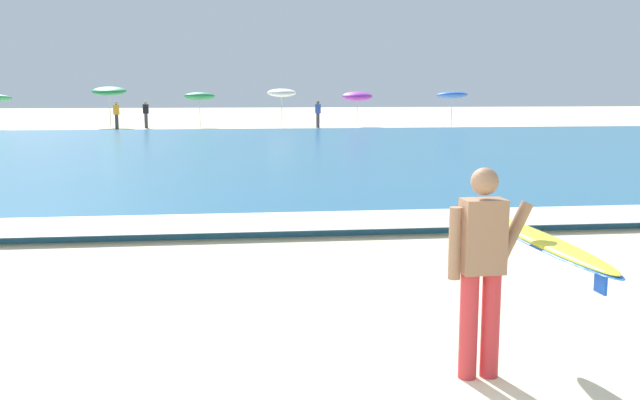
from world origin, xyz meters
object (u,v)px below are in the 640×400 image
Objects in this scene: beachgoer_near_row_left at (116,114)px; beachgoer_near_row_right at (146,114)px; beach_umbrella_1 at (109,91)px; beachgoer_near_row_mid at (318,113)px; beach_umbrella_4 at (357,96)px; beach_umbrella_5 at (452,95)px; beach_umbrella_2 at (199,96)px; beach_umbrella_3 at (282,93)px; surfer_with_board at (509,254)px.

beachgoer_near_row_left is 1.00× the size of beachgoer_near_row_right.
beach_umbrella_1 is 1.56× the size of beachgoer_near_row_mid.
beach_umbrella_5 reaches higher than beach_umbrella_4.
beach_umbrella_4 is at bearing 6.53° from beachgoer_near_row_left.
beach_umbrella_2 is at bearing 5.24° from beachgoer_near_row_right.
beach_umbrella_4 is at bearing 13.53° from beach_umbrella_3.
beach_umbrella_2 is (-4.06, 37.75, 0.80)m from surfer_with_board.
beach_umbrella_4 reaches higher than surfer_with_board.
beachgoer_near_row_left is at bearing -176.76° from beach_umbrella_5.
beach_umbrella_2 is 15.24m from beach_umbrella_5.
beachgoer_near_row_right is at bearing 175.01° from beach_umbrella_3.
beach_umbrella_2 is 0.98× the size of beach_umbrella_5.
beach_umbrella_5 is (5.78, -0.49, 0.07)m from beach_umbrella_4.
beachgoer_near_row_right is at bearing 38.16° from beachgoer_near_row_left.
beach_umbrella_2 reaches higher than beachgoer_near_row_mid.
beachgoer_near_row_left is at bearing -177.05° from beach_umbrella_3.
beach_umbrella_4 is 1.35× the size of beachgoer_near_row_mid.
beachgoer_near_row_right is (-3.10, -0.28, -0.98)m from beach_umbrella_2.
beachgoer_near_row_mid is at bearing -9.86° from beach_umbrella_1.
surfer_with_board is at bearing -83.86° from beach_umbrella_2.
surfer_with_board reaches higher than beachgoer_near_row_mid.
beach_umbrella_4 is 1.35× the size of beachgoer_near_row_left.
beachgoer_near_row_mid is at bearing -153.78° from beach_umbrella_4.
beachgoer_near_row_left is 1.00× the size of beachgoer_near_row_mid.
beachgoer_near_row_left and beachgoer_near_row_right have the same top height.
beach_umbrella_5 is at bearing 73.37° from surfer_with_board.
beach_umbrella_1 is 1.56× the size of beachgoer_near_row_right.
surfer_with_board is 37.31m from beachgoer_near_row_left.
beach_umbrella_4 is 1.35× the size of beachgoer_near_row_right.
beachgoer_near_row_left is at bearing -141.84° from beachgoer_near_row_right.
surfer_with_board is at bearing -91.13° from beach_umbrella_3.
beach_umbrella_5 is at bearing 3.24° from beachgoer_near_row_left.
beachgoer_near_row_mid is at bearing -4.71° from beachgoer_near_row_right.
beach_umbrella_5 reaches higher than beachgoer_near_row_mid.
beach_umbrella_3 reaches higher than beach_umbrella_4.
beach_umbrella_4 is 0.99× the size of beach_umbrella_5.
beachgoer_near_row_right is at bearing -174.76° from beach_umbrella_2.
beach_umbrella_2 is 3.26m from beachgoer_near_row_right.
beach_umbrella_4 reaches higher than beachgoer_near_row_right.
surfer_with_board is 37.98m from beach_umbrella_2.
beach_umbrella_3 is 1.46× the size of beachgoer_near_row_mid.
surfer_with_board reaches higher than beachgoer_near_row_left.
beach_umbrella_1 is at bearing 149.78° from beachgoer_near_row_right.
surfer_with_board is 1.47× the size of beachgoer_near_row_left.
beach_umbrella_1 reaches higher than surfer_with_board.
beachgoer_near_row_left is (0.74, -2.47, -1.28)m from beach_umbrella_1.
beach_umbrella_5 is 1.37× the size of beachgoer_near_row_mid.
beach_umbrella_3 is 4.81m from beach_umbrella_4.
beachgoer_near_row_mid is 1.00× the size of beachgoer_near_row_right.
beachgoer_near_row_mid is (2.84, 36.64, -0.18)m from surfer_with_board.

